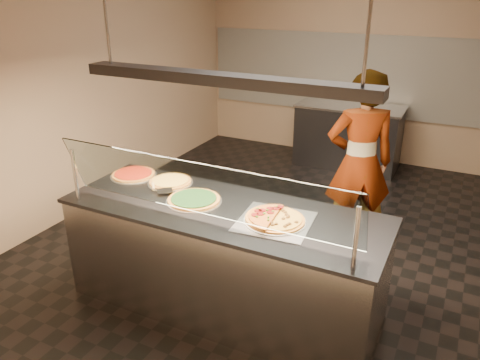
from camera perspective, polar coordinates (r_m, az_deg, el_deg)
The scene contains 17 objects.
ground at distance 5.18m, azimuth 5.39°, elevation -7.28°, with size 5.00×6.00×0.02m, color black.
wall_back at distance 7.46m, azimuth 14.65°, elevation 13.80°, with size 5.00×0.02×3.00m, color tan.
wall_front at distance 2.24m, azimuth -22.97°, elevation -7.84°, with size 5.00×0.02×3.00m, color tan.
wall_left at distance 5.95m, azimuth -17.57°, elevation 11.36°, with size 0.02×6.00×3.00m, color tan.
tile_band at distance 7.46m, azimuth 14.44°, elevation 12.26°, with size 4.90×0.02×1.20m, color silver.
serving_counter at distance 3.95m, azimuth -1.99°, elevation -9.50°, with size 2.61×0.94×0.93m.
sneeze_guard at distance 3.33m, azimuth -4.98°, elevation -1.20°, with size 2.37×0.18×0.54m.
perforated_tray at distance 3.52m, azimuth 4.28°, elevation -5.00°, with size 0.58×0.58×0.01m.
half_pizza_pepperoni at distance 3.55m, azimuth 2.71°, elevation -4.24°, with size 0.26×0.46×0.05m.
half_pizza_sausage at distance 3.48m, azimuth 5.91°, elevation -5.06°, with size 0.26×0.46×0.04m.
pizza_spinach at distance 3.85m, azimuth -5.61°, elevation -2.34°, with size 0.46×0.46×0.03m.
pizza_cheese at distance 4.23m, azimuth -8.45°, elevation -0.14°, with size 0.40×0.40×0.03m.
pizza_tomato at distance 4.46m, azimuth -12.82°, elevation 0.73°, with size 0.42×0.42×0.03m.
pizza_spatula at distance 4.08m, azimuth -9.92°, elevation -0.92°, with size 0.28×0.17×0.02m.
prep_table at distance 7.24m, azimuth 13.03°, elevation 5.28°, with size 1.53×0.74×0.93m.
worker at distance 4.80m, azimuth 14.35°, elevation 2.00°, with size 0.68×0.44×1.86m, color #262429.
heat_lamp_housing at distance 3.40m, azimuth -2.34°, elevation 12.18°, with size 2.30×0.18×0.08m, color #2D2D32.
Camera 1 is at (1.57, -4.20, 2.57)m, focal length 35.00 mm.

